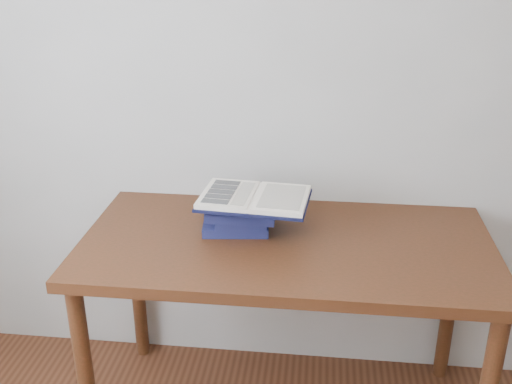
# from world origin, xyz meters

# --- Properties ---
(room_shell) EXTENTS (3.54, 3.54, 2.62)m
(room_shell) POSITION_xyz_m (-0.08, 0.01, 1.63)
(room_shell) COLOR #A7A69E
(room_shell) RESTS_ON ground
(desk) EXTENTS (1.49, 0.74, 0.80)m
(desk) POSITION_xyz_m (-0.03, 1.38, 0.70)
(desk) COLOR #4E2413
(desk) RESTS_ON ground
(book_stack) EXTENTS (0.28, 0.20, 0.12)m
(book_stack) POSITION_xyz_m (-0.21, 1.45, 0.86)
(book_stack) COLOR #161944
(book_stack) RESTS_ON desk
(open_book) EXTENTS (0.41, 0.30, 0.03)m
(open_book) POSITION_xyz_m (-0.15, 1.43, 0.94)
(open_book) COLOR black
(open_book) RESTS_ON book_stack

